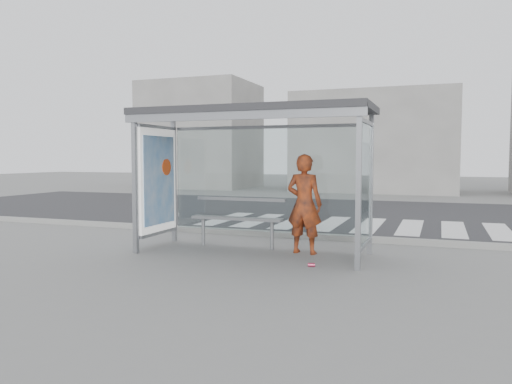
% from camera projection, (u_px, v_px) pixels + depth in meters
% --- Properties ---
extents(ground, '(80.00, 80.00, 0.00)m').
position_uv_depth(ground, '(252.00, 253.00, 9.04)').
color(ground, slate).
rests_on(ground, ground).
extents(road, '(30.00, 10.00, 0.01)m').
position_uv_depth(road, '(331.00, 213.00, 15.59)').
color(road, '#262629').
rests_on(road, ground).
extents(curb, '(30.00, 0.18, 0.12)m').
position_uv_depth(curb, '(284.00, 235.00, 10.86)').
color(curb, gray).
rests_on(curb, ground).
extents(crosswalk, '(7.55, 3.00, 0.00)m').
position_uv_depth(crosswalk, '(350.00, 225.00, 12.90)').
color(crosswalk, silver).
rests_on(crosswalk, ground).
extents(bus_shelter, '(4.25, 1.65, 2.62)m').
position_uv_depth(bus_shelter, '(234.00, 144.00, 9.09)').
color(bus_shelter, gray).
rests_on(bus_shelter, ground).
extents(building_left, '(6.00, 5.00, 6.00)m').
position_uv_depth(building_left, '(201.00, 136.00, 29.13)').
color(building_left, gray).
rests_on(building_left, ground).
extents(building_center, '(8.00, 5.00, 5.00)m').
position_uv_depth(building_center, '(376.00, 143.00, 25.71)').
color(building_center, gray).
rests_on(building_center, ground).
extents(person, '(0.70, 0.49, 1.80)m').
position_uv_depth(person, '(304.00, 204.00, 8.99)').
color(person, red).
rests_on(person, ground).
extents(bench, '(1.85, 0.32, 0.95)m').
position_uv_depth(bench, '(237.00, 218.00, 9.64)').
color(bench, slate).
rests_on(bench, ground).
extents(soda_can, '(0.13, 0.09, 0.06)m').
position_uv_depth(soda_can, '(311.00, 265.00, 7.94)').
color(soda_can, '#C1385C').
rests_on(soda_can, ground).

